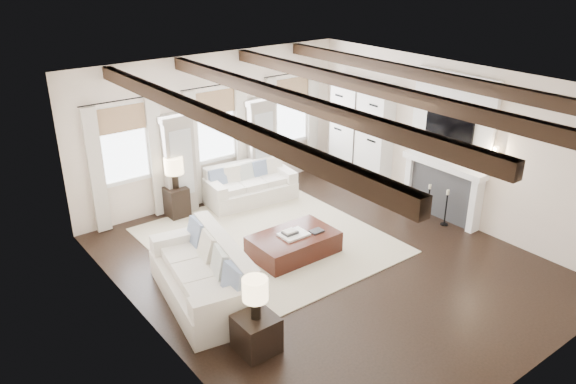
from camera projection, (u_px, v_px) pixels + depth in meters
ground at (326, 263)px, 10.01m from camera, size 7.50×7.50×0.00m
room_shell at (328, 142)px, 10.32m from camera, size 6.54×7.54×3.22m
area_rug at (268, 240)px, 10.77m from camera, size 3.97×4.21×0.02m
sofa_back at (249, 186)px, 12.39m from camera, size 2.03×1.09×0.83m
sofa_left at (206, 278)px, 8.82m from camera, size 1.46×2.50×1.00m
ottoman at (294, 245)px, 10.22m from camera, size 1.55×0.97×0.41m
tray at (294, 234)px, 10.10m from camera, size 0.50×0.38×0.04m
book_lower at (290, 232)px, 10.09m from camera, size 0.26×0.20×0.04m
book_upper at (290, 231)px, 10.06m from camera, size 0.22×0.17×0.03m
book_loose at (317, 231)px, 10.23m from camera, size 0.24×0.18×0.03m
side_table_front at (256, 334)px, 7.75m from camera, size 0.54×0.54×0.54m
lamp_front at (255, 292)px, 7.47m from camera, size 0.35×0.35×0.61m
side_table_back at (177, 202)px, 11.65m from camera, size 0.43×0.43×0.64m
lamp_back at (174, 167)px, 11.34m from camera, size 0.38×0.38×0.66m
candlestick_near at (446, 211)px, 11.28m from camera, size 0.16×0.16×0.77m
candlestick_far at (428, 204)px, 11.60m from camera, size 0.15×0.15×0.74m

